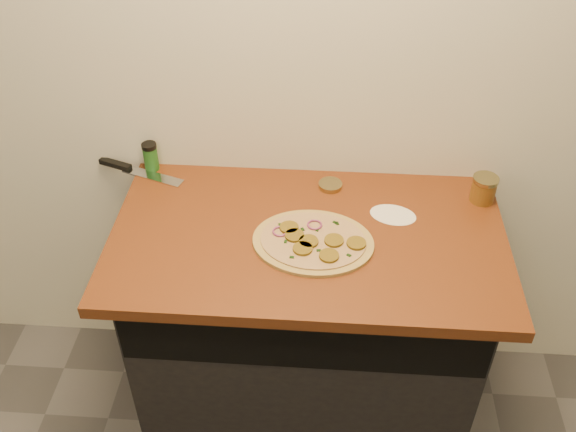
# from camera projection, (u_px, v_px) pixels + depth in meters

# --- Properties ---
(cabinet) EXTENTS (1.10, 0.60, 0.86)m
(cabinet) POSITION_uv_depth(u_px,v_px,m) (306.00, 328.00, 2.26)
(cabinet) COLOR black
(cabinet) RESTS_ON ground
(countertop) EXTENTS (1.20, 0.70, 0.04)m
(countertop) POSITION_uv_depth(u_px,v_px,m) (308.00, 238.00, 1.96)
(countertop) COLOR brown
(countertop) RESTS_ON cabinet
(pizza) EXTENTS (0.38, 0.38, 0.02)m
(pizza) POSITION_uv_depth(u_px,v_px,m) (313.00, 241.00, 1.90)
(pizza) COLOR tan
(pizza) RESTS_ON countertop
(chefs_knife) EXTENTS (0.32, 0.14, 0.02)m
(chefs_knife) POSITION_uv_depth(u_px,v_px,m) (133.00, 170.00, 2.19)
(chefs_knife) COLOR #B7BAC1
(chefs_knife) RESTS_ON countertop
(mason_jar_lid) EXTENTS (0.10, 0.10, 0.02)m
(mason_jar_lid) POSITION_uv_depth(u_px,v_px,m) (330.00, 185.00, 2.12)
(mason_jar_lid) COLOR #978D57
(mason_jar_lid) RESTS_ON countertop
(salsa_jar) EXTENTS (0.08, 0.08, 0.09)m
(salsa_jar) POSITION_uv_depth(u_px,v_px,m) (484.00, 189.00, 2.04)
(salsa_jar) COLOR #A71E10
(salsa_jar) RESTS_ON countertop
(spice_shaker) EXTENTS (0.05, 0.05, 0.10)m
(spice_shaker) POSITION_uv_depth(u_px,v_px,m) (151.00, 156.00, 2.17)
(spice_shaker) COLOR #1E5C1D
(spice_shaker) RESTS_ON countertop
(flour_spill) EXTENTS (0.18, 0.18, 0.00)m
(flour_spill) POSITION_uv_depth(u_px,v_px,m) (393.00, 215.00, 2.01)
(flour_spill) COLOR white
(flour_spill) RESTS_ON countertop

